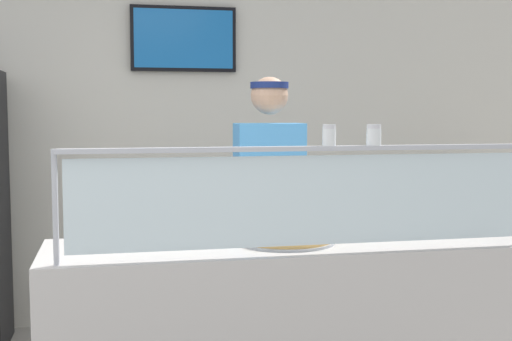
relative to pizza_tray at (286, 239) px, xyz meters
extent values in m
cube|color=beige|center=(0.01, 2.05, 0.38)|extent=(6.66, 0.08, 2.70)
cube|color=black|center=(-0.26, 1.99, 1.13)|extent=(0.77, 0.04, 0.47)
cube|color=#1966B2|center=(-0.26, 1.97, 1.13)|extent=(0.72, 0.01, 0.42)
cube|color=#BCB7B2|center=(0.01, 0.00, -0.49)|extent=(2.26, 0.65, 0.95)
cylinder|color=#B2B5BC|center=(-1.02, -0.27, 0.22)|extent=(0.02, 0.02, 0.47)
cube|color=silver|center=(0.01, -0.27, 0.22)|extent=(2.00, 0.01, 0.39)
cube|color=#B2B5BC|center=(0.01, -0.27, 0.44)|extent=(2.06, 0.06, 0.02)
cylinder|color=#9EA0A8|center=(0.00, 0.00, -0.01)|extent=(0.46, 0.46, 0.01)
cylinder|color=tan|center=(0.00, 0.00, 0.00)|extent=(0.43, 0.43, 0.02)
cylinder|color=gold|center=(0.00, 0.00, 0.02)|extent=(0.38, 0.38, 0.01)
cube|color=#ADAFB7|center=(0.02, -0.02, 0.02)|extent=(0.13, 0.29, 0.01)
cylinder|color=white|center=(0.12, -0.27, 0.49)|extent=(0.06, 0.06, 0.07)
cylinder|color=white|center=(0.12, -0.27, 0.48)|extent=(0.05, 0.05, 0.05)
cylinder|color=silver|center=(0.12, -0.27, 0.54)|extent=(0.06, 0.06, 0.02)
cylinder|color=white|center=(0.32, -0.27, 0.49)|extent=(0.06, 0.06, 0.07)
cylinder|color=red|center=(0.32, -0.27, 0.48)|extent=(0.05, 0.05, 0.05)
cylinder|color=silver|center=(0.32, -0.27, 0.53)|extent=(0.06, 0.06, 0.02)
cylinder|color=#23232D|center=(-0.03, 0.66, -0.49)|extent=(0.13, 0.13, 0.95)
cylinder|color=#23232D|center=(0.19, 0.66, -0.49)|extent=(0.13, 0.13, 0.95)
cube|color=#4C9EE5|center=(0.08, 0.66, 0.26)|extent=(0.38, 0.21, 0.55)
sphere|color=tan|center=(0.08, 0.66, 0.69)|extent=(0.21, 0.21, 0.21)
cylinder|color=navy|center=(0.08, 0.66, 0.75)|extent=(0.21, 0.21, 0.04)
cylinder|color=tan|center=(0.26, 0.44, 0.16)|extent=(0.08, 0.34, 0.08)
cube|color=#B7BABF|center=(1.88, 1.56, -0.56)|extent=(0.70, 0.55, 0.81)
cube|color=silver|center=(1.87, 1.56, -0.14)|extent=(0.49, 0.49, 0.04)
cube|color=silver|center=(1.88, 1.56, -0.09)|extent=(0.48, 0.48, 0.04)
cube|color=silver|center=(1.87, 1.56, -0.05)|extent=(0.49, 0.49, 0.04)
cube|color=silver|center=(1.88, 1.56, 0.00)|extent=(0.48, 0.48, 0.04)
camera|label=1|loc=(-0.80, -3.05, 0.60)|focal=47.58mm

